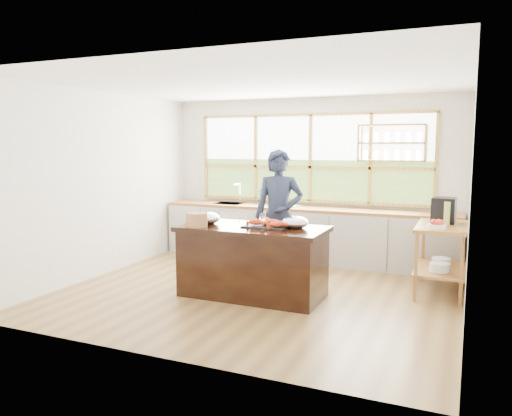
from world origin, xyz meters
The scene contains 18 objects.
ground_plane centered at (0.00, 0.00, 0.00)m, with size 5.00×5.00×0.00m, color olive.
room_shell centered at (0.02, 0.51, 1.75)m, with size 5.02×4.52×2.71m.
back_counter centered at (-0.02, 1.94, 0.45)m, with size 4.90×0.63×0.90m.
right_shelf_unit centered at (2.19, 0.89, 0.60)m, with size 0.62×1.10×0.90m.
island centered at (0.00, -0.20, 0.45)m, with size 1.85×0.90×0.90m.
cook centered at (0.06, 0.58, 0.93)m, with size 0.68×0.45×1.86m, color #1D243B.
potted_plant centered at (-0.83, 2.00, 1.04)m, with size 0.15×0.10×0.28m, color slate.
cutting_board centered at (-0.30, 1.94, 0.91)m, with size 0.40×0.30×0.01m, color #54C949.
espresso_machine centered at (2.19, 1.08, 1.07)m, with size 0.29×0.31×0.33m, color black.
wine_bottle centered at (2.24, 0.84, 1.05)m, with size 0.08×0.08×0.31m, color #96A950.
fruit_bowl centered at (2.14, 0.58, 0.95)m, with size 0.22×0.22×0.11m.
slate_board centered at (0.18, -0.16, 0.91)m, with size 0.55×0.40×0.02m, color black.
lobster_pile centered at (0.20, -0.16, 0.96)m, with size 0.52×0.44×0.08m.
mixing_bowl_left centered at (-0.64, -0.21, 0.97)m, with size 0.33×0.33×0.16m, color silver.
mixing_bowl_right centered at (0.53, -0.09, 0.97)m, with size 0.33×0.33×0.16m, color silver.
wine_glass centered at (0.26, -0.49, 1.06)m, with size 0.08×0.08×0.22m.
wicker_basket centered at (-0.64, -0.49, 0.99)m, with size 0.27×0.27×0.18m, color #9F7340.
parchment_roll centered at (-0.78, -0.02, 0.94)m, with size 0.08×0.08×0.30m, color silver.
Camera 1 is at (2.49, -5.88, 1.92)m, focal length 35.00 mm.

